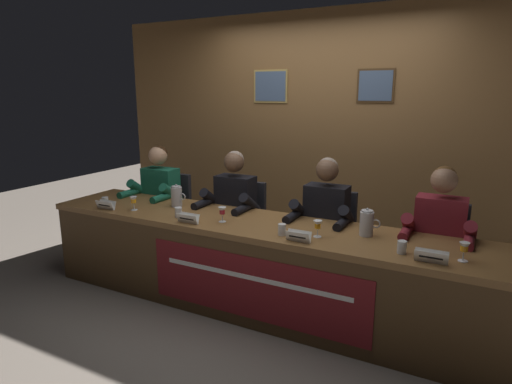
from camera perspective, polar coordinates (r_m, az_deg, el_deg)
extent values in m
plane|color=#70665B|center=(3.81, 0.00, -14.64)|extent=(12.00, 12.00, 0.00)
cube|color=brown|center=(4.78, 8.50, 7.32)|extent=(5.08, 0.12, 2.60)
cube|color=tan|center=(4.92, 1.95, 13.75)|extent=(0.41, 0.02, 0.36)
cube|color=slate|center=(4.91, 1.88, 13.75)|extent=(0.37, 0.01, 0.32)
cube|color=#4C3319|center=(4.54, 15.49, 13.34)|extent=(0.37, 0.02, 0.33)
cube|color=slate|center=(4.53, 15.45, 13.35)|extent=(0.33, 0.01, 0.29)
cube|color=brown|center=(3.53, 0.00, -4.35)|extent=(3.88, 0.74, 0.05)
cube|color=#4C341B|center=(3.38, -2.80, -11.90)|extent=(3.82, 0.04, 0.69)
cube|color=#4C341B|center=(4.78, -20.61, -5.13)|extent=(0.08, 0.66, 0.69)
cube|color=maroon|center=(3.29, -0.52, -12.61)|extent=(1.80, 0.01, 0.49)
cube|color=white|center=(3.25, -0.57, -11.28)|extent=(1.53, 0.00, 0.04)
cylinder|color=black|center=(4.84, -11.73, -8.48)|extent=(0.44, 0.44, 0.02)
cylinder|color=black|center=(4.77, -11.86, -6.01)|extent=(0.05, 0.05, 0.42)
cube|color=#232328|center=(4.70, -11.98, -3.42)|extent=(0.44, 0.44, 0.03)
cube|color=#232328|center=(4.79, -10.60, -0.14)|extent=(0.40, 0.05, 0.44)
cylinder|color=black|center=(4.58, -15.62, -6.97)|extent=(0.10, 0.10, 0.47)
cylinder|color=black|center=(4.45, -13.72, -7.44)|extent=(0.10, 0.10, 0.47)
cylinder|color=black|center=(4.60, -14.57, -3.08)|extent=(0.13, 0.34, 0.13)
cylinder|color=black|center=(4.47, -12.66, -3.44)|extent=(0.13, 0.34, 0.13)
cube|color=#196047|center=(4.60, -12.40, 0.13)|extent=(0.36, 0.20, 0.48)
sphere|color=tan|center=(4.52, -12.80, 4.72)|extent=(0.19, 0.19, 0.19)
sphere|color=#331E0F|center=(4.53, -12.68, 4.93)|extent=(0.17, 0.17, 0.17)
cylinder|color=#196047|center=(4.66, -15.18, 0.39)|extent=(0.09, 0.30, 0.25)
cylinder|color=#196047|center=(4.39, -11.14, -0.16)|extent=(0.09, 0.30, 0.25)
cylinder|color=#196047|center=(4.55, -16.53, -0.18)|extent=(0.07, 0.24, 0.07)
cylinder|color=#196047|center=(4.27, -12.46, -0.79)|extent=(0.07, 0.24, 0.07)
cube|color=white|center=(4.10, -19.35, -1.67)|extent=(0.20, 0.03, 0.08)
cube|color=white|center=(4.12, -19.01, -1.56)|extent=(0.20, 0.03, 0.08)
cube|color=black|center=(4.10, -19.38, -1.68)|extent=(0.14, 0.01, 0.01)
cylinder|color=white|center=(4.02, -15.76, -2.28)|extent=(0.06, 0.06, 0.00)
cylinder|color=white|center=(4.01, -15.79, -1.87)|extent=(0.01, 0.01, 0.05)
cone|color=white|center=(3.99, -15.84, -1.04)|extent=(0.06, 0.06, 0.06)
cylinder|color=orange|center=(4.00, -15.83, -1.13)|extent=(0.04, 0.04, 0.04)
cylinder|color=silver|center=(4.23, -19.26, -1.20)|extent=(0.06, 0.06, 0.08)
cylinder|color=silver|center=(4.23, -19.24, -1.43)|extent=(0.05, 0.05, 0.05)
cylinder|color=black|center=(4.36, -2.41, -10.68)|extent=(0.44, 0.44, 0.02)
cylinder|color=black|center=(4.28, -2.43, -7.97)|extent=(0.05, 0.05, 0.42)
cube|color=#232328|center=(4.20, -2.46, -5.12)|extent=(0.44, 0.44, 0.03)
cube|color=#232328|center=(4.31, -1.16, -1.41)|extent=(0.40, 0.05, 0.44)
cylinder|color=black|center=(4.05, -6.18, -9.23)|extent=(0.10, 0.10, 0.47)
cylinder|color=black|center=(3.95, -3.73, -9.78)|extent=(0.10, 0.10, 0.47)
cylinder|color=black|center=(4.07, -5.11, -4.81)|extent=(0.13, 0.34, 0.13)
cylinder|color=black|center=(3.97, -2.67, -5.24)|extent=(0.13, 0.34, 0.13)
cube|color=black|center=(4.09, -2.72, -1.18)|extent=(0.36, 0.20, 0.48)
sphere|color=brown|center=(4.00, -2.92, 3.97)|extent=(0.19, 0.19, 0.19)
sphere|color=gray|center=(4.01, -2.81, 4.21)|extent=(0.17, 0.17, 0.17)
cylinder|color=black|center=(4.12, -5.95, -0.87)|extent=(0.09, 0.30, 0.25)
cylinder|color=black|center=(3.90, -0.79, -1.57)|extent=(0.09, 0.30, 0.25)
cylinder|color=black|center=(3.99, -7.21, -1.56)|extent=(0.07, 0.24, 0.07)
cylinder|color=black|center=(3.77, -1.95, -2.33)|extent=(0.07, 0.24, 0.07)
cube|color=white|center=(3.51, -9.11, -3.51)|extent=(0.19, 0.03, 0.08)
cube|color=white|center=(3.54, -8.79, -3.38)|extent=(0.19, 0.03, 0.08)
cube|color=black|center=(3.51, -9.14, -3.53)|extent=(0.13, 0.01, 0.01)
cylinder|color=white|center=(3.53, -4.44, -3.91)|extent=(0.06, 0.06, 0.00)
cylinder|color=white|center=(3.53, -4.45, -3.45)|extent=(0.01, 0.01, 0.05)
cone|color=white|center=(3.51, -4.47, -2.51)|extent=(0.06, 0.06, 0.06)
cylinder|color=#B21E2D|center=(3.51, -4.47, -2.62)|extent=(0.04, 0.04, 0.04)
cylinder|color=silver|center=(3.70, -10.18, -2.65)|extent=(0.06, 0.06, 0.08)
cylinder|color=silver|center=(3.70, -10.17, -2.90)|extent=(0.05, 0.05, 0.05)
cylinder|color=black|center=(4.03, 8.99, -12.94)|extent=(0.44, 0.44, 0.02)
cylinder|color=black|center=(3.94, 9.11, -10.05)|extent=(0.05, 0.05, 0.42)
cube|color=#232328|center=(3.86, 9.23, -6.99)|extent=(0.44, 0.44, 0.03)
cube|color=#232328|center=(3.97, 10.27, -2.90)|extent=(0.40, 0.05, 0.44)
cylinder|color=black|center=(3.67, 5.80, -11.72)|extent=(0.10, 0.10, 0.47)
cylinder|color=black|center=(3.61, 8.82, -12.26)|extent=(0.10, 0.10, 0.47)
cylinder|color=black|center=(3.69, 6.78, -6.79)|extent=(0.13, 0.34, 0.13)
cylinder|color=black|center=(3.63, 9.76, -7.24)|extent=(0.13, 0.34, 0.13)
cube|color=black|center=(3.74, 9.25, -2.74)|extent=(0.36, 0.20, 0.48)
sphere|color=brown|center=(3.63, 9.37, 2.88)|extent=(0.19, 0.19, 0.19)
sphere|color=gray|center=(3.65, 9.45, 3.15)|extent=(0.17, 0.17, 0.17)
cylinder|color=black|center=(3.71, 5.69, -2.43)|extent=(0.09, 0.30, 0.25)
cylinder|color=black|center=(3.58, 11.94, -3.22)|extent=(0.09, 0.30, 0.25)
cylinder|color=black|center=(3.57, 4.72, -3.27)|extent=(0.07, 0.24, 0.07)
cylinder|color=black|center=(3.44, 11.19, -4.13)|extent=(0.07, 0.24, 0.07)
cube|color=white|center=(3.06, 5.48, -5.92)|extent=(0.18, 0.03, 0.08)
cube|color=white|center=(3.09, 5.72, -5.74)|extent=(0.18, 0.03, 0.08)
cube|color=black|center=(3.06, 5.46, -5.94)|extent=(0.13, 0.01, 0.01)
cylinder|color=white|center=(3.20, 8.08, -5.83)|extent=(0.06, 0.06, 0.00)
cylinder|color=white|center=(3.19, 8.10, -5.33)|extent=(0.01, 0.01, 0.05)
cone|color=white|center=(3.17, 8.14, -4.31)|extent=(0.06, 0.06, 0.06)
cylinder|color=orange|center=(3.18, 8.13, -4.42)|extent=(0.04, 0.04, 0.04)
cylinder|color=silver|center=(3.20, 3.45, -4.96)|extent=(0.06, 0.06, 0.08)
cylinder|color=silver|center=(3.21, 3.45, -5.25)|extent=(0.05, 0.05, 0.05)
cylinder|color=black|center=(3.88, 22.05, -14.89)|extent=(0.44, 0.44, 0.02)
cylinder|color=black|center=(3.79, 22.34, -11.92)|extent=(0.05, 0.05, 0.42)
cube|color=#232328|center=(3.70, 22.64, -8.77)|extent=(0.44, 0.44, 0.03)
cube|color=#232328|center=(3.81, 23.24, -4.43)|extent=(0.40, 0.05, 0.44)
cylinder|color=black|center=(3.48, 20.06, -13.97)|extent=(0.10, 0.10, 0.47)
cylinder|color=black|center=(3.46, 23.44, -14.38)|extent=(0.10, 0.10, 0.47)
cylinder|color=black|center=(3.50, 20.78, -8.72)|extent=(0.13, 0.34, 0.13)
cylinder|color=black|center=(3.49, 24.07, -9.11)|extent=(0.13, 0.34, 0.13)
cube|color=maroon|center=(3.57, 23.03, -4.38)|extent=(0.36, 0.20, 0.48)
sphere|color=#8E664C|center=(3.47, 23.55, 1.46)|extent=(0.19, 0.19, 0.19)
sphere|color=#593819|center=(3.48, 23.59, 1.74)|extent=(0.17, 0.17, 0.17)
cylinder|color=maroon|center=(3.49, 19.48, -4.13)|extent=(0.09, 0.30, 0.25)
cylinder|color=maroon|center=(3.47, 26.37, -4.90)|extent=(0.09, 0.30, 0.25)
cylinder|color=maroon|center=(3.34, 19.05, -5.11)|extent=(0.07, 0.24, 0.07)
cylinder|color=maroon|center=(3.32, 26.25, -5.92)|extent=(0.07, 0.24, 0.07)
cube|color=white|center=(2.89, 22.05, -8.01)|extent=(0.20, 0.03, 0.08)
cube|color=white|center=(2.92, 22.12, -7.79)|extent=(0.20, 0.03, 0.08)
cube|color=black|center=(2.89, 22.04, -8.03)|extent=(0.14, 0.01, 0.01)
cylinder|color=white|center=(3.03, 25.59, -8.19)|extent=(0.06, 0.06, 0.00)
cylinder|color=white|center=(3.02, 25.64, -7.67)|extent=(0.01, 0.01, 0.05)
cone|color=white|center=(3.00, 25.76, -6.59)|extent=(0.06, 0.06, 0.06)
cylinder|color=orange|center=(3.00, 25.74, -6.71)|extent=(0.04, 0.04, 0.04)
cylinder|color=silver|center=(3.00, 18.68, -6.90)|extent=(0.06, 0.06, 0.08)
cylinder|color=silver|center=(3.01, 18.65, -7.20)|extent=(0.05, 0.05, 0.05)
cylinder|color=silver|center=(4.04, -10.43, -0.63)|extent=(0.10, 0.10, 0.18)
cylinder|color=silver|center=(4.01, -10.48, 0.70)|extent=(0.08, 0.09, 0.01)
sphere|color=silver|center=(4.01, -10.49, 0.89)|extent=(0.02, 0.02, 0.02)
torus|color=silver|center=(3.99, -9.66, -0.62)|extent=(0.07, 0.01, 0.07)
cylinder|color=silver|center=(3.28, 14.36, -4.06)|extent=(0.10, 0.10, 0.18)
cylinder|color=silver|center=(3.25, 14.45, -2.45)|extent=(0.08, 0.08, 0.01)
sphere|color=silver|center=(3.25, 14.47, -2.21)|extent=(0.02, 0.02, 0.02)
torus|color=silver|center=(3.26, 15.53, -4.06)|extent=(0.07, 0.01, 0.07)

